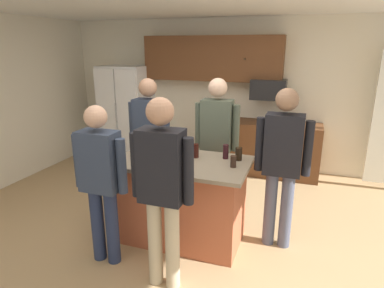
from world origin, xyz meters
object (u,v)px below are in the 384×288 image
(glass_dark_ale, at_px, (226,152))
(person_guest_left, at_px, (217,137))
(person_host_foreground, at_px, (162,183))
(glass_pilsner, at_px, (159,147))
(mug_ceramic_white, at_px, (141,151))
(glass_short_whisky, at_px, (233,162))
(mug_blue_stoneware, at_px, (149,160))
(person_guest_right, at_px, (101,176))
(kitchen_island, at_px, (183,200))
(glass_stout_tall, at_px, (196,151))
(microwave_over_range, at_px, (269,89))
(person_guest_by_door, at_px, (150,135))
(tumbler_amber, at_px, (239,154))
(refrigerator, at_px, (127,114))
(person_elder_center, at_px, (282,159))

(glass_dark_ale, bearing_deg, person_guest_left, 114.56)
(person_host_foreground, relative_size, glass_pilsner, 12.16)
(mug_ceramic_white, relative_size, glass_short_whisky, 1.04)
(mug_blue_stoneware, xyz_separation_m, glass_pilsner, (-0.05, 0.37, 0.02))
(person_host_foreground, height_order, glass_short_whisky, person_host_foreground)
(person_guest_right, bearing_deg, mug_ceramic_white, 34.25)
(person_guest_left, relative_size, person_host_foreground, 1.01)
(person_guest_right, distance_m, glass_dark_ale, 1.34)
(kitchen_island, relative_size, person_guest_right, 0.88)
(person_guest_left, bearing_deg, glass_stout_tall, 6.05)
(person_host_foreground, relative_size, glass_short_whisky, 14.36)
(mug_blue_stoneware, bearing_deg, glass_pilsner, 98.10)
(person_guest_left, bearing_deg, microwave_over_range, 178.03)
(kitchen_island, height_order, person_guest_by_door, person_guest_by_door)
(mug_blue_stoneware, bearing_deg, person_guest_right, -126.86)
(person_host_foreground, relative_size, tumbler_amber, 12.38)
(person_guest_left, height_order, glass_pilsner, person_guest_left)
(glass_short_whisky, bearing_deg, kitchen_island, 178.52)
(mug_blue_stoneware, relative_size, glass_stout_tall, 0.80)
(glass_pilsner, relative_size, glass_stout_tall, 0.92)
(kitchen_island, distance_m, glass_stout_tall, 0.57)
(mug_ceramic_white, relative_size, glass_dark_ale, 0.81)
(microwave_over_range, xyz_separation_m, person_guest_by_door, (-1.28, -1.81, -0.43))
(refrigerator, distance_m, microwave_over_range, 2.66)
(person_guest_right, relative_size, mug_blue_stoneware, 12.93)
(tumbler_amber, height_order, glass_short_whisky, tumbler_amber)
(person_guest_right, xyz_separation_m, tumbler_amber, (1.17, 0.85, 0.09))
(person_guest_by_door, bearing_deg, microwave_over_range, 95.49)
(person_guest_by_door, xyz_separation_m, glass_short_whisky, (1.24, -0.60, -0.01))
(refrigerator, distance_m, glass_short_whisky, 3.44)
(refrigerator, relative_size, glass_pilsner, 12.42)
(person_guest_by_door, bearing_deg, glass_pilsner, -11.80)
(glass_short_whisky, bearing_deg, glass_stout_tall, 160.43)
(kitchen_island, relative_size, person_host_foreground, 0.82)
(glass_stout_tall, distance_m, glass_short_whisky, 0.48)
(microwave_over_range, bearing_deg, glass_dark_ale, -94.78)
(microwave_over_range, bearing_deg, tumbler_amber, -90.96)
(glass_pilsner, relative_size, glass_dark_ale, 0.91)
(microwave_over_range, xyz_separation_m, kitchen_island, (-0.60, -2.40, -0.97))
(glass_short_whisky, bearing_deg, refrigerator, 138.03)
(person_guest_right, height_order, glass_stout_tall, person_guest_right)
(person_guest_right, xyz_separation_m, glass_dark_ale, (1.02, 0.85, 0.10))
(tumbler_amber, distance_m, glass_stout_tall, 0.47)
(kitchen_island, relative_size, person_guest_left, 0.81)
(mug_ceramic_white, distance_m, glass_stout_tall, 0.62)
(glass_pilsner, relative_size, tumbler_amber, 1.02)
(person_elder_center, xyz_separation_m, mug_blue_stoneware, (-1.31, -0.44, -0.01))
(glass_stout_tall, height_order, glass_short_whisky, glass_stout_tall)
(glass_short_whisky, bearing_deg, person_guest_by_door, 153.98)
(glass_pilsner, bearing_deg, mug_blue_stoneware, -81.90)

